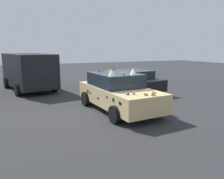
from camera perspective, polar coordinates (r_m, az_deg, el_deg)
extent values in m
plane|color=#2D2D30|center=(9.25, 1.70, -5.35)|extent=(60.00, 60.00, 0.00)
cube|color=#D8BC7F|center=(9.10, 1.72, -1.58)|extent=(4.50, 2.09, 0.71)
cube|color=#1E2833|center=(9.24, 0.83, 2.58)|extent=(2.30, 1.80, 0.54)
cylinder|color=black|center=(8.60, 11.62, -4.64)|extent=(0.64, 0.26, 0.62)
cylinder|color=black|center=(7.59, 0.76, -6.47)|extent=(0.64, 0.26, 0.62)
cylinder|color=black|center=(10.77, 2.38, -1.36)|extent=(0.64, 0.26, 0.62)
cylinder|color=black|center=(9.98, -6.80, -2.38)|extent=(0.64, 0.26, 0.62)
ellipsoid|color=black|center=(8.76, -3.65, -2.31)|extent=(0.17, 0.03, 0.10)
ellipsoid|color=black|center=(7.61, 0.31, -2.72)|extent=(0.15, 0.03, 0.15)
ellipsoid|color=black|center=(10.40, 3.30, -0.03)|extent=(0.12, 0.03, 0.10)
ellipsoid|color=black|center=(8.03, -1.34, -2.03)|extent=(0.12, 0.03, 0.10)
ellipsoid|color=black|center=(9.72, -6.30, -0.49)|extent=(0.17, 0.03, 0.16)
ellipsoid|color=black|center=(8.55, 11.32, -2.19)|extent=(0.19, 0.03, 0.09)
ellipsoid|color=black|center=(9.74, 5.65, 0.07)|extent=(0.12, 0.03, 0.15)
ellipsoid|color=black|center=(9.47, -5.67, -0.85)|extent=(0.12, 0.03, 0.13)
ellipsoid|color=black|center=(7.21, 2.09, -3.61)|extent=(0.20, 0.03, 0.12)
ellipsoid|color=black|center=(8.88, 9.65, -2.32)|extent=(0.18, 0.03, 0.16)
sphere|color=orange|center=(7.47, 9.15, -1.33)|extent=(0.07, 0.07, 0.07)
sphere|color=orange|center=(7.46, 10.92, -1.35)|extent=(0.08, 0.08, 0.08)
cone|color=gray|center=(7.46, 10.27, -1.18)|extent=(0.12, 0.12, 0.12)
sphere|color=gray|center=(8.20, 10.47, -0.37)|extent=(0.05, 0.05, 0.05)
cone|color=orange|center=(7.94, 11.12, -0.65)|extent=(0.14, 0.14, 0.08)
cylinder|color=gray|center=(7.55, 5.63, -1.00)|extent=(0.14, 0.14, 0.10)
sphere|color=#A87A38|center=(7.48, 8.59, -1.20)|extent=(0.09, 0.09, 0.09)
cylinder|color=#A87A38|center=(7.52, 10.72, -1.11)|extent=(0.13, 0.13, 0.11)
sphere|color=orange|center=(8.38, 9.74, 0.01)|extent=(0.09, 0.09, 0.09)
cone|color=gray|center=(7.58, 3.55, -1.05)|extent=(0.11, 0.11, 0.06)
cone|color=black|center=(7.49, 4.18, -1.03)|extent=(0.12, 0.12, 0.11)
sphere|color=orange|center=(8.20, 8.89, -0.23)|extent=(0.08, 0.08, 0.08)
cylinder|color=#51381E|center=(8.74, -0.05, 4.17)|extent=(0.11, 0.11, 0.08)
cone|color=orange|center=(8.42, -0.18, 3.84)|extent=(0.10, 0.10, 0.05)
cone|color=#51381E|center=(9.62, -2.30, 4.71)|extent=(0.05, 0.05, 0.07)
cylinder|color=black|center=(9.78, -3.30, 4.75)|extent=(0.06, 0.06, 0.05)
cylinder|color=#A87A38|center=(8.42, 3.05, 3.99)|extent=(0.09, 0.09, 0.10)
cylinder|color=silver|center=(9.64, -0.88, 4.87)|extent=(0.07, 0.07, 0.11)
cone|color=beige|center=(8.94, 5.50, 4.79)|extent=(0.25, 0.25, 0.24)
cone|color=beige|center=(8.44, -0.13, 4.50)|extent=(0.25, 0.25, 0.24)
cube|color=black|center=(14.51, -20.82, 4.83)|extent=(5.29, 2.99, 1.91)
cube|color=#1E2833|center=(16.17, -22.56, 6.59)|extent=(0.48, 1.77, 0.69)
cylinder|color=black|center=(15.84, -25.65, 1.62)|extent=(0.75, 0.38, 0.72)
cylinder|color=black|center=(16.32, -18.51, 2.36)|extent=(0.75, 0.38, 0.72)
cylinder|color=black|center=(12.94, -23.20, 0.02)|extent=(0.75, 0.38, 0.72)
cylinder|color=black|center=(13.53, -14.66, 0.97)|extent=(0.75, 0.38, 0.72)
cube|color=black|center=(13.19, 4.40, 1.97)|extent=(4.72, 2.42, 0.63)
cube|color=#1E2833|center=(12.81, 5.54, 4.06)|extent=(2.19, 1.88, 0.42)
cylinder|color=black|center=(13.88, -2.04, 1.29)|extent=(0.63, 0.31, 0.60)
cylinder|color=black|center=(14.86, 3.79, 1.90)|extent=(0.63, 0.31, 0.60)
cylinder|color=black|center=(11.62, 5.15, -0.56)|extent=(0.63, 0.31, 0.60)
cylinder|color=black|center=(12.78, 11.36, 0.29)|extent=(0.63, 0.31, 0.60)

